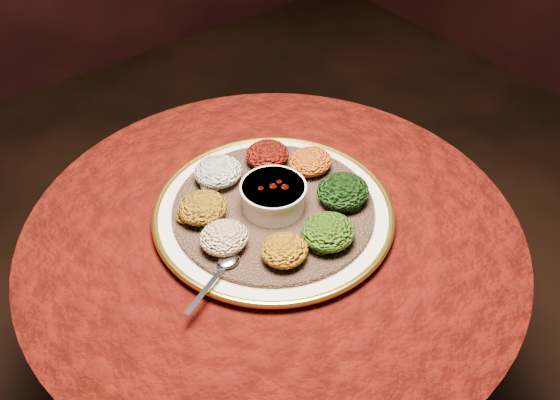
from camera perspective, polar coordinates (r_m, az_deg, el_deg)
table at (r=1.33m, az=-0.65°, el=-8.28°), size 0.96×0.96×0.73m
platter at (r=1.21m, az=-0.60°, el=-1.16°), size 0.59×0.59×0.02m
injera at (r=1.20m, az=-0.60°, el=-0.79°), size 0.42×0.42×0.01m
stew_bowl at (r=1.18m, az=-0.62°, el=0.47°), size 0.13×0.13×0.05m
spoon at (r=1.09m, az=-5.05°, el=-5.97°), size 0.14×0.08×0.01m
portion_ayib at (r=1.25m, az=-5.67°, el=2.60°), size 0.10×0.09×0.05m
portion_kitfo at (r=1.29m, az=-1.17°, el=4.18°), size 0.09×0.09×0.04m
portion_tikil at (r=1.27m, az=2.79°, el=3.55°), size 0.09×0.08×0.04m
portion_gomen at (r=1.20m, az=5.78°, el=0.83°), size 0.10×0.10×0.05m
portion_mixveg at (r=1.12m, az=4.43°, el=-2.92°), size 0.10×0.09×0.05m
portion_kik at (r=1.09m, az=0.42°, el=-4.62°), size 0.09×0.08×0.04m
portion_timatim at (r=1.12m, az=-5.13°, el=-3.43°), size 0.09×0.09×0.04m
portion_shiro at (r=1.17m, az=-7.09°, el=-0.71°), size 0.09×0.09×0.04m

